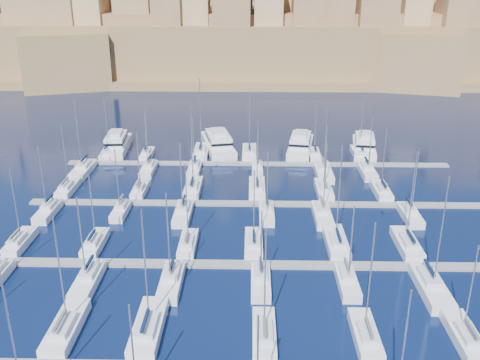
{
  "coord_description": "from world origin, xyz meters",
  "views": [
    {
      "loc": [
        -1.34,
        -79.73,
        39.57
      ],
      "look_at": [
        -3.24,
        6.0,
        6.38
      ],
      "focal_mm": 40.0,
      "sensor_mm": 36.0,
      "label": 1
    }
  ],
  "objects_px": {
    "sailboat_2": "(148,327)",
    "motor_yacht_b": "(218,143)",
    "motor_yacht_d": "(364,145)",
    "motor_yacht_c": "(300,145)",
    "motor_yacht_a": "(117,144)",
    "sailboat_4": "(365,335)"
  },
  "relations": [
    {
      "from": "motor_yacht_a",
      "to": "motor_yacht_c",
      "type": "distance_m",
      "value": 43.74
    },
    {
      "from": "sailboat_4",
      "to": "motor_yacht_b",
      "type": "bearing_deg",
      "value": 106.6
    },
    {
      "from": "motor_yacht_a",
      "to": "motor_yacht_d",
      "type": "relative_size",
      "value": 0.99
    },
    {
      "from": "motor_yacht_a",
      "to": "motor_yacht_b",
      "type": "bearing_deg",
      "value": 3.27
    },
    {
      "from": "sailboat_2",
      "to": "motor_yacht_b",
      "type": "bearing_deg",
      "value": 86.79
    },
    {
      "from": "motor_yacht_b",
      "to": "motor_yacht_d",
      "type": "xyz_separation_m",
      "value": [
        34.62,
        -1.36,
        0.0
      ]
    },
    {
      "from": "sailboat_2",
      "to": "sailboat_4",
      "type": "xyz_separation_m",
      "value": [
        25.24,
        -0.86,
        -0.02
      ]
    },
    {
      "from": "sailboat_2",
      "to": "motor_yacht_a",
      "type": "height_order",
      "value": "sailboat_2"
    },
    {
      "from": "motor_yacht_c",
      "to": "motor_yacht_d",
      "type": "bearing_deg",
      "value": -1.05
    },
    {
      "from": "sailboat_4",
      "to": "motor_yacht_d",
      "type": "xyz_separation_m",
      "value": [
        13.34,
        70.02,
        0.97
      ]
    },
    {
      "from": "sailboat_2",
      "to": "motor_yacht_d",
      "type": "distance_m",
      "value": 79.2
    },
    {
      "from": "sailboat_2",
      "to": "sailboat_4",
      "type": "relative_size",
      "value": 1.06
    },
    {
      "from": "motor_yacht_a",
      "to": "motor_yacht_b",
      "type": "distance_m",
      "value": 24.16
    },
    {
      "from": "sailboat_4",
      "to": "motor_yacht_a",
      "type": "xyz_separation_m",
      "value": [
        -45.4,
        70.01,
        0.97
      ]
    },
    {
      "from": "sailboat_4",
      "to": "motor_yacht_c",
      "type": "distance_m",
      "value": 70.33
    },
    {
      "from": "motor_yacht_b",
      "to": "motor_yacht_c",
      "type": "relative_size",
      "value": 1.14
    },
    {
      "from": "motor_yacht_a",
      "to": "sailboat_2",
      "type": "bearing_deg",
      "value": -73.75
    },
    {
      "from": "sailboat_2",
      "to": "motor_yacht_d",
      "type": "xyz_separation_m",
      "value": [
        38.58,
        69.16,
        0.95
      ]
    },
    {
      "from": "motor_yacht_b",
      "to": "motor_yacht_c",
      "type": "height_order",
      "value": "same"
    },
    {
      "from": "sailboat_2",
      "to": "motor_yacht_c",
      "type": "relative_size",
      "value": 0.91
    },
    {
      "from": "sailboat_2",
      "to": "sailboat_4",
      "type": "height_order",
      "value": "sailboat_2"
    },
    {
      "from": "motor_yacht_a",
      "to": "motor_yacht_c",
      "type": "height_order",
      "value": "same"
    }
  ]
}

